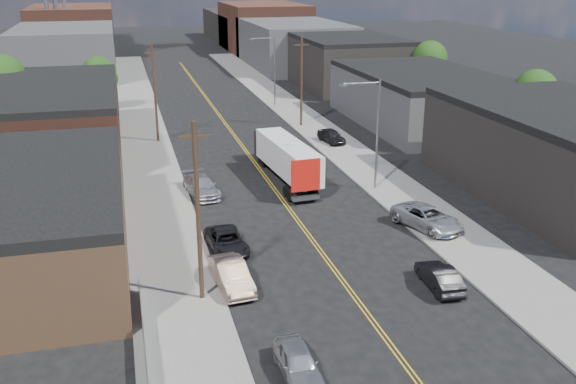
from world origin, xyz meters
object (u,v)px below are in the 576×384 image
semi_truck (284,155)px  car_left_a (298,362)px  car_right_lot_a (427,218)px  car_right_oncoming (439,277)px  car_right_lot_c (331,136)px  car_left_c (227,241)px  car_left_d (201,186)px  car_left_b (231,275)px

semi_truck → car_left_a: 28.62m
car_left_a → car_right_lot_a: car_right_lot_a is taller
car_right_oncoming → car_right_lot_c: car_right_lot_c is taller
car_left_c → car_left_d: size_ratio=0.92×
car_left_b → car_right_oncoming: car_left_b is taller
car_left_a → car_right_oncoming: size_ratio=0.98×
car_left_a → car_left_b: 9.13m
semi_truck → car_left_d: 8.03m
car_left_a → car_left_b: (-1.40, 9.02, 0.09)m
car_left_b → car_left_c: size_ratio=0.98×
car_left_c → car_right_oncoming: bearing=-39.5°
car_right_lot_a → semi_truck: bearing=97.4°
car_left_d → car_right_lot_a: bearing=-46.2°
car_left_c → car_right_oncoming: 13.47m
semi_truck → car_left_a: (-6.50, -27.84, -1.34)m
semi_truck → car_right_lot_c: 12.55m
car_left_b → car_right_oncoming: (11.40, -3.00, -0.10)m
car_right_lot_a → car_left_c: bearing=161.5°
car_right_lot_a → car_right_lot_c: bearing=69.3°
car_left_d → semi_truck: bearing=11.3°
car_right_lot_a → car_left_a: bearing=-151.8°
car_right_lot_c → car_left_d: bearing=-149.6°
car_right_oncoming → car_right_lot_c: (4.11, 31.73, 0.16)m
car_left_a → car_right_lot_a: (13.20, 14.02, 0.22)m
car_left_a → car_right_oncoming: bearing=30.4°
car_right_lot_a → car_left_b: bearing=-179.6°
car_right_lot_c → car_left_a: bearing=-119.8°
car_right_oncoming → car_left_a: bearing=35.0°
car_left_d → car_right_lot_c: (15.09, 12.52, 0.08)m
car_left_b → car_left_c: bearing=77.8°
car_left_d → car_right_lot_a: 18.08m
car_right_oncoming → semi_truck: bearing=-76.9°
car_left_c → car_right_lot_a: (14.03, 0.00, 0.24)m
car_right_oncoming → car_right_lot_a: 8.62m
car_left_c → car_right_oncoming: size_ratio=1.17×
car_left_a → car_left_b: size_ratio=0.85×
car_left_a → car_left_d: 25.25m
car_left_c → car_right_lot_a: size_ratio=0.89×
car_left_b → car_left_d: bearing=82.8°
semi_truck → car_left_b: 20.45m
semi_truck → car_right_lot_a: 15.40m
car_left_d → car_right_oncoming: (10.98, -19.21, -0.08)m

